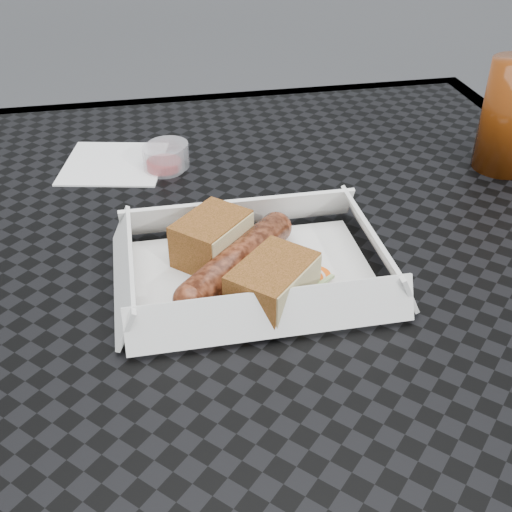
{
  "coord_description": "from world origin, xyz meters",
  "views": [
    {
      "loc": [
        -0.12,
        -0.56,
        1.1
      ],
      "look_at": [
        -0.03,
        -0.1,
        0.78
      ],
      "focal_mm": 45.0,
      "sensor_mm": 36.0,
      "label": 1
    }
  ],
  "objects": [
    {
      "name": "bread_far",
      "position": [
        -0.03,
        -0.13,
        0.77
      ],
      "size": [
        0.09,
        0.09,
        0.04
      ],
      "primitive_type": "cube",
      "rotation": [
        0.0,
        0.0,
        0.81
      ],
      "color": "brown",
      "rests_on": "food_tray"
    },
    {
      "name": "napkin",
      "position": [
        -0.16,
        0.18,
        0.75
      ],
      "size": [
        0.14,
        0.14,
        0.0
      ],
      "primitive_type": "cube",
      "rotation": [
        0.0,
        0.0,
        -0.21
      ],
      "color": "white",
      "rests_on": "patio_table"
    },
    {
      "name": "food_tray",
      "position": [
        -0.03,
        -0.09,
        0.75
      ],
      "size": [
        0.22,
        0.15,
        0.0
      ],
      "primitive_type": "cube",
      "color": "white",
      "rests_on": "patio_table"
    },
    {
      "name": "condiment_cup_empty",
      "position": [
        -0.09,
        0.16,
        0.76
      ],
      "size": [
        0.05,
        0.05,
        0.03
      ],
      "primitive_type": "cylinder",
      "color": "silver",
      "rests_on": "patio_table"
    },
    {
      "name": "patio_table",
      "position": [
        0.0,
        0.0,
        0.67
      ],
      "size": [
        0.8,
        0.8,
        0.74
      ],
      "color": "black",
      "rests_on": "ground"
    },
    {
      "name": "drink_glass",
      "position": [
        0.31,
        0.08,
        0.81
      ],
      "size": [
        0.07,
        0.07,
        0.13
      ],
      "primitive_type": "cylinder",
      "color": "#5C2507",
      "rests_on": "patio_table"
    },
    {
      "name": "veg_garnish",
      "position": [
        0.01,
        -0.12,
        0.75
      ],
      "size": [
        0.03,
        0.03,
        0.0
      ],
      "color": "#FF590B",
      "rests_on": "food_tray"
    },
    {
      "name": "bread_near",
      "position": [
        -0.07,
        -0.05,
        0.77
      ],
      "size": [
        0.08,
        0.08,
        0.04
      ],
      "primitive_type": "cube",
      "rotation": [
        0.0,
        0.0,
        0.81
      ],
      "color": "brown",
      "rests_on": "food_tray"
    },
    {
      "name": "condiment_cup_sauce",
      "position": [
        -0.1,
        0.15,
        0.76
      ],
      "size": [
        0.05,
        0.05,
        0.03
      ],
      "primitive_type": "cylinder",
      "color": "#990B0B",
      "rests_on": "patio_table"
    },
    {
      "name": "bratwurst",
      "position": [
        -0.05,
        -0.08,
        0.76
      ],
      "size": [
        0.13,
        0.13,
        0.03
      ],
      "rotation": [
        0.0,
        0.0,
        0.81
      ],
      "color": "brown",
      "rests_on": "food_tray"
    }
  ]
}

